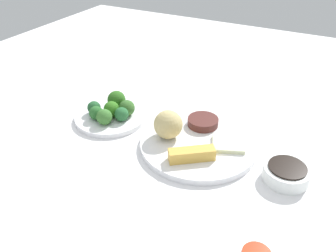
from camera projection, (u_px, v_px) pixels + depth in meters
The scene contains 16 objects.
tabletop at pixel (192, 158), 0.85m from camera, with size 2.20×2.20×0.02m, color white.
main_plate at pixel (197, 144), 0.87m from camera, with size 0.29×0.29×0.02m, color white.
rice_scoop at pixel (168, 125), 0.86m from camera, with size 0.07×0.07×0.07m, color tan.
spring_roll at pixel (192, 155), 0.79m from camera, with size 0.11×0.03×0.03m, color gold.
crab_rangoon_wonton at pixel (228, 144), 0.84m from camera, with size 0.08×0.07×0.01m, color beige.
stir_fry_heap at pixel (203, 122), 0.92m from camera, with size 0.08×0.08×0.02m, color #502420.
broccoli_plate at pixel (111, 117), 0.98m from camera, with size 0.20×0.20×0.01m, color white.
broccoli_floret_0 at pixel (112, 109), 0.96m from camera, with size 0.04×0.04×0.04m, color #31711D.
broccoli_floret_1 at pixel (117, 100), 0.99m from camera, with size 0.05×0.05×0.05m, color #2A5F1C.
broccoli_floret_2 at pixel (127, 108), 0.96m from camera, with size 0.05×0.05×0.05m, color #356629.
broccoli_floret_3 at pixel (96, 113), 0.94m from camera, with size 0.04×0.04×0.04m, color #286229.
broccoli_floret_4 at pixel (122, 114), 0.94m from camera, with size 0.04×0.04×0.04m, color #276433.
broccoli_floret_5 at pixel (105, 117), 0.92m from camera, with size 0.04×0.04×0.04m, color #3A732F.
broccoli_floret_6 at pixel (94, 108), 0.97m from camera, with size 0.04×0.04×0.04m, color #24582E.
soy_sauce_bowl at pixel (286, 174), 0.76m from camera, with size 0.10×0.10×0.03m, color white.
soy_sauce_bowl_liquid at pixel (288, 167), 0.75m from camera, with size 0.08×0.08×0.00m, color black.
Camera 1 is at (0.26, -0.62, 0.54)m, focal length 36.60 mm.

